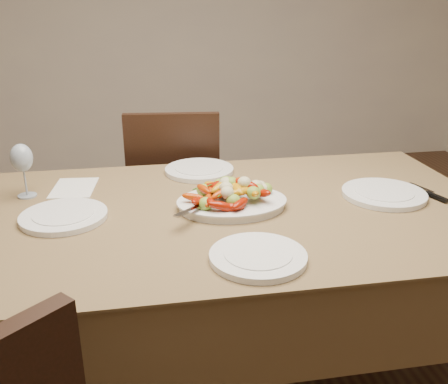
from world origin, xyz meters
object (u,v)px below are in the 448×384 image
plate_far (199,170)px  wine_glass (23,169)px  chair_far (176,198)px  serving_platter (232,205)px  plate_near (258,257)px  plate_right (384,194)px  dining_table (224,305)px  plate_left (64,216)px

plate_far → wine_glass: 0.66m
chair_far → serving_platter: (0.12, -0.82, 0.30)m
chair_far → wine_glass: 0.91m
plate_near → chair_far: bearing=95.9°
plate_right → plate_far: size_ratio=1.06×
dining_table → chair_far: (-0.10, 0.83, 0.10)m
serving_platter → plate_near: bearing=-90.1°
chair_far → wine_glass: bearing=52.2°
plate_far → plate_near: (0.06, -0.75, 0.00)m
plate_far → plate_near: same height
chair_far → plate_right: (0.68, -0.82, 0.29)m
chair_far → plate_right: size_ratio=3.23×
plate_far → serving_platter: bearing=-81.4°
chair_far → plate_right: chair_far is taller
wine_glass → plate_right: bearing=-10.4°
serving_platter → plate_far: serving_platter is taller
plate_left → plate_far: 0.61m
plate_right → plate_near: 0.66m
dining_table → serving_platter: 0.39m
dining_table → plate_far: size_ratio=6.67×
plate_left → wine_glass: bearing=123.7°
serving_platter → plate_far: (-0.06, 0.38, -0.00)m
plate_left → wine_glass: (-0.15, 0.23, 0.09)m
plate_near → plate_far: bearing=94.4°
plate_right → wine_glass: bearing=169.6°
serving_platter → plate_far: 0.39m
chair_far → plate_left: 0.96m
serving_platter → plate_left: serving_platter is taller
dining_table → serving_platter: (0.03, 0.01, 0.39)m
dining_table → chair_far: 0.84m
serving_platter → plate_right: bearing=0.4°
serving_platter → wine_glass: bearing=161.4°
plate_left → plate_right: same height
dining_table → plate_right: plate_right is taller
plate_right → plate_far: 0.72m
dining_table → plate_left: plate_left is taller
wine_glass → plate_far: bearing=13.2°
plate_left → wine_glass: 0.29m
plate_right → serving_platter: bearing=-179.6°
plate_right → wine_glass: 1.27m
dining_table → plate_right: bearing=1.0°
dining_table → wine_glass: (-0.67, 0.24, 0.48)m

